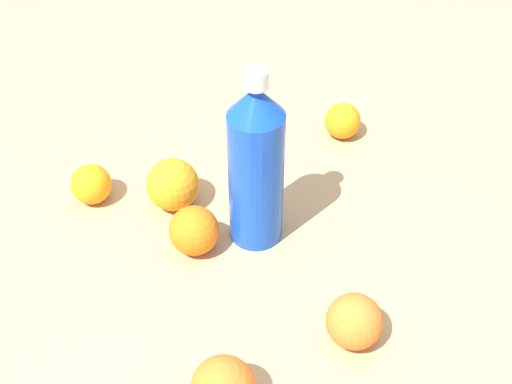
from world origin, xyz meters
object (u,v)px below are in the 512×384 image
water_bottle (256,165)px  orange_1 (195,232)px  orange_2 (91,184)px  orange_3 (173,185)px  orange_5 (343,121)px  orange_4 (354,321)px

water_bottle → orange_1: size_ratio=3.88×
orange_2 → orange_3: size_ratio=0.78×
orange_3 → orange_5: (0.07, 0.32, -0.01)m
orange_4 → orange_5: orange_4 is taller
orange_4 → orange_5: (-0.28, 0.32, -0.00)m
water_bottle → orange_4: (0.22, -0.05, -0.09)m
orange_1 → orange_3: orange_3 is taller
water_bottle → orange_1: (-0.04, -0.08, -0.09)m
water_bottle → orange_5: water_bottle is taller
orange_2 → orange_5: bearing=67.5°
orange_3 → water_bottle: bearing=19.1°
orange_1 → orange_5: bearing=94.4°
orange_1 → water_bottle: bearing=66.6°
orange_3 → orange_4: size_ratio=1.13×
orange_3 → orange_4: bearing=-0.2°
water_bottle → orange_5: size_ratio=4.48×
water_bottle → orange_1: 0.13m
orange_5 → orange_3: bearing=-102.2°
water_bottle → orange_2: 0.28m
orange_4 → orange_3: bearing=179.8°
orange_1 → orange_4: (0.25, 0.04, -0.00)m
orange_5 → orange_4: bearing=-48.4°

